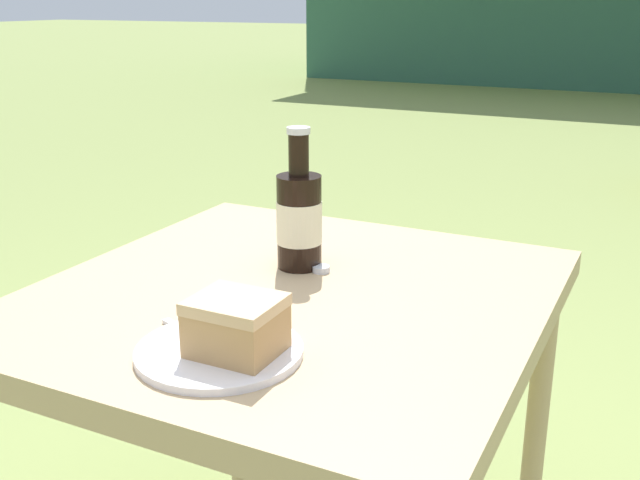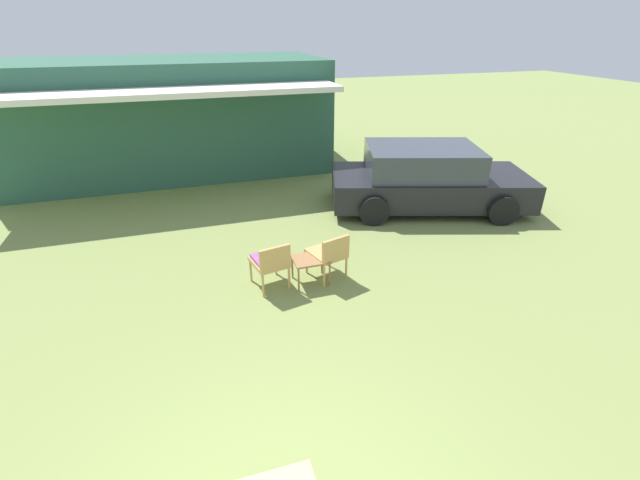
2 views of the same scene
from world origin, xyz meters
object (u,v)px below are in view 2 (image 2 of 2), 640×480
at_px(garden_side_table, 311,261).
at_px(parked_car, 426,179).
at_px(wicker_chair_cushioned, 270,261).
at_px(wicker_chair_plain, 329,253).

bearing_deg(garden_side_table, parked_car, 34.32).
xyz_separation_m(parked_car, garden_side_table, (-3.28, -2.24, -0.27)).
bearing_deg(parked_car, wicker_chair_cushioned, -133.57).
relative_size(wicker_chair_cushioned, garden_side_table, 1.43).
bearing_deg(garden_side_table, wicker_chair_cushioned, 175.58).
xyz_separation_m(wicker_chair_cushioned, wicker_chair_plain, (0.93, -0.02, -0.00)).
bearing_deg(wicker_chair_cushioned, wicker_chair_plain, 166.80).
bearing_deg(parked_car, wicker_chair_plain, -126.21).
relative_size(wicker_chair_cushioned, wicker_chair_plain, 1.00).
relative_size(wicker_chair_plain, garden_side_table, 1.43).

